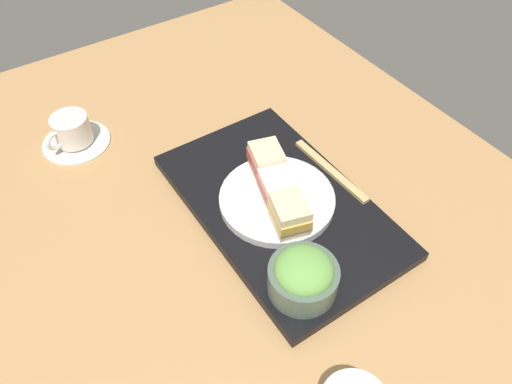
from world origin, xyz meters
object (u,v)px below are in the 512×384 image
object	(u,v)px
coffee_cup	(73,133)
sandwich_plate	(277,199)
sandwich_near	(290,214)
sandwich_far	(267,161)
chopsticks_pair	(331,170)
salad_bowl	(303,276)
sandwich_middle	(278,188)

from	to	relation	value
coffee_cup	sandwich_plate	bearing A→B (deg)	-147.07
sandwich_plate	coffee_cup	size ratio (longest dim) A/B	1.51
sandwich_near	sandwich_far	bearing A→B (deg)	-17.69
chopsticks_pair	salad_bowl	bearing A→B (deg)	130.85
sandwich_near	salad_bowl	xyz separation A→B (cm)	(-9.78, 4.70, -0.74)
sandwich_middle	sandwich_far	distance (cm)	6.20
sandwich_far	coffee_cup	xyz separation A→B (cm)	(29.62, 24.89, -3.18)
coffee_cup	salad_bowl	bearing A→B (deg)	-162.21
sandwich_near	sandwich_plate	bearing A→B (deg)	-17.69
salad_bowl	coffee_cup	distance (cm)	53.82
sandwich_near	sandwich_middle	bearing A→B (deg)	-17.69
sandwich_middle	sandwich_far	xyz separation A→B (cm)	(5.90, -1.88, 0.32)
coffee_cup	sandwich_near	bearing A→B (deg)	-152.97
salad_bowl	coffee_cup	world-z (taller)	salad_bowl
chopsticks_pair	sandwich_plate	bearing A→B (deg)	92.65
sandwich_far	salad_bowl	bearing A→B (deg)	158.58
chopsticks_pair	coffee_cup	distance (cm)	49.61
sandwich_near	coffee_cup	size ratio (longest dim) A/B	0.60
sandwich_plate	sandwich_far	xyz separation A→B (cm)	(5.90, -1.88, 3.24)
sandwich_near	sandwich_far	xyz separation A→B (cm)	(11.79, -3.76, -0.05)
sandwich_far	sandwich_middle	bearing A→B (deg)	162.31
sandwich_far	chopsticks_pair	world-z (taller)	sandwich_far
sandwich_plate	sandwich_far	world-z (taller)	sandwich_far
sandwich_plate	sandwich_middle	xyz separation A→B (cm)	(-0.00, 0.00, 2.91)
sandwich_far	chopsticks_pair	xyz separation A→B (cm)	(-5.33, -10.32, -3.60)
sandwich_middle	sandwich_near	bearing A→B (deg)	162.31
sandwich_far	coffee_cup	world-z (taller)	sandwich_far
sandwich_plate	chopsticks_pair	bearing A→B (deg)	-87.35
sandwich_middle	salad_bowl	size ratio (longest dim) A/B	0.73
sandwich_plate	coffee_cup	bearing A→B (deg)	32.93
sandwich_far	coffee_cup	size ratio (longest dim) A/B	0.60
sandwich_near	coffee_cup	xyz separation A→B (cm)	(41.41, 21.13, -3.23)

